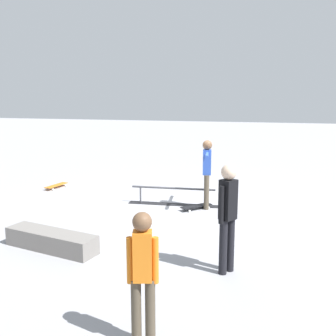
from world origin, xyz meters
TOP-DOWN VIEW (x-y plane):
  - ground_plane at (0.00, 0.00)m, footprint 60.00×60.00m
  - grind_rail at (0.30, -0.15)m, footprint 2.22×0.38m
  - skate_ledge at (1.67, 3.13)m, footprint 1.80×0.82m
  - skater_main at (-0.54, -0.03)m, footprint 0.25×1.30m
  - skateboard_main at (-0.32, 0.10)m, footprint 0.69×0.72m
  - bystander_black_shirt at (-1.37, 3.28)m, footprint 0.28×0.35m
  - bystander_orange_shirt at (-0.70, 5.29)m, footprint 0.34×0.22m
  - loose_skateboard_orange at (3.97, -1.01)m, footprint 0.37×0.82m

SIDE VIEW (x-z plane):
  - ground_plane at x=0.00m, z-range 0.00..0.00m
  - skateboard_main at x=-0.32m, z-range 0.03..0.12m
  - loose_skateboard_orange at x=3.97m, z-range 0.03..0.12m
  - skate_ledge at x=1.67m, z-range 0.00..0.32m
  - grind_rail at x=0.30m, z-range -0.03..0.41m
  - bystander_orange_shirt at x=-0.70m, z-range 0.10..1.58m
  - bystander_black_shirt at x=-1.37m, z-range 0.11..1.77m
  - skater_main at x=-0.54m, z-range 0.13..1.75m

